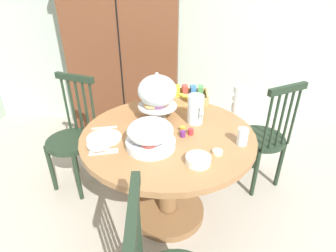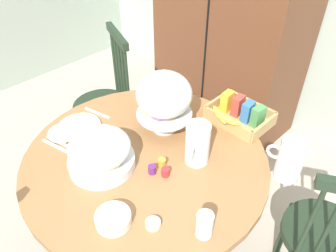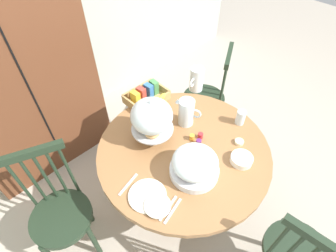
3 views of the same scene
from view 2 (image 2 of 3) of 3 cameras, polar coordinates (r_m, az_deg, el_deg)
wooden_armoire at (r=2.64m, az=10.86°, el=19.22°), size 1.18×0.60×1.96m
dining_table at (r=1.77m, az=-3.51°, el=-10.34°), size 1.15×1.15×0.74m
windsor_chair_near_window at (r=1.82m, az=24.82°, el=-16.83°), size 0.45×0.45×0.97m
windsor_chair_by_cabinet at (r=2.45m, az=-10.45°, el=3.41°), size 0.43×0.43×0.97m
pastry_stand_with_dome at (r=1.64m, az=-0.66°, el=4.89°), size 0.28×0.28×0.34m
fruit_platter_covered at (r=1.53m, az=-11.18°, el=-4.20°), size 0.30×0.30×0.18m
orange_juice_pitcher at (r=1.53m, az=4.93°, el=-3.21°), size 0.11×0.18×0.20m
milk_pitcher at (r=1.55m, az=19.74°, el=-5.51°), size 0.19×0.11×0.20m
cereal_basket at (r=1.81m, az=11.79°, el=2.03°), size 0.32×0.30×0.12m
china_plate_large at (r=1.82m, az=-14.64°, el=-0.06°), size 0.22×0.22×0.01m
china_plate_small at (r=1.78m, az=-17.14°, el=-1.04°), size 0.15×0.15×0.01m
cereal_bowl at (r=1.37m, az=-9.17°, el=-15.10°), size 0.14×0.14×0.04m
drinking_glass at (r=1.30m, az=6.14°, el=-16.11°), size 0.06×0.06×0.11m
butter_dish at (r=1.35m, az=-2.53°, el=-16.04°), size 0.06×0.06×0.02m
jam_jar_strawberry at (r=1.51m, az=-0.46°, el=-7.73°), size 0.04×0.04×0.04m
jam_jar_apricot at (r=1.55m, az=-1.02°, el=-6.14°), size 0.04×0.04×0.04m
jam_jar_grape at (r=1.52m, az=-2.68°, el=-7.28°), size 0.04×0.04×0.04m
table_knife at (r=1.75m, az=-17.71°, el=-2.61°), size 0.17×0.05×0.01m
dinner_fork at (r=1.74m, az=-18.41°, el=-3.17°), size 0.17×0.05×0.01m
soup_spoon at (r=1.89m, az=-11.78°, el=2.15°), size 0.17×0.05×0.01m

